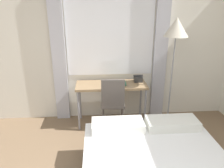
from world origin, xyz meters
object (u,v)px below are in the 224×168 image
at_px(desk, 111,88).
at_px(book, 118,83).
at_px(telephone, 138,79).
at_px(desk_chair, 113,100).
at_px(standing_lamp, 176,34).

bearing_deg(desk, book, -4.72).
bearing_deg(telephone, desk, -168.96).
distance_m(desk_chair, telephone, 0.63).
relative_size(desk_chair, telephone, 5.75).
bearing_deg(standing_lamp, desk, 172.12).
xyz_separation_m(desk_chair, standing_lamp, (1.01, 0.06, 1.09)).
bearing_deg(desk, standing_lamp, -7.88).
bearing_deg(desk, telephone, 11.04).
distance_m(telephone, book, 0.38).
xyz_separation_m(desk, book, (0.12, -0.01, 0.09)).
bearing_deg(book, standing_lamp, -8.31).
distance_m(desk, standing_lamp, 1.39).
relative_size(standing_lamp, book, 6.82).
xyz_separation_m(desk, telephone, (0.49, 0.10, 0.13)).
distance_m(desk, telephone, 0.51).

